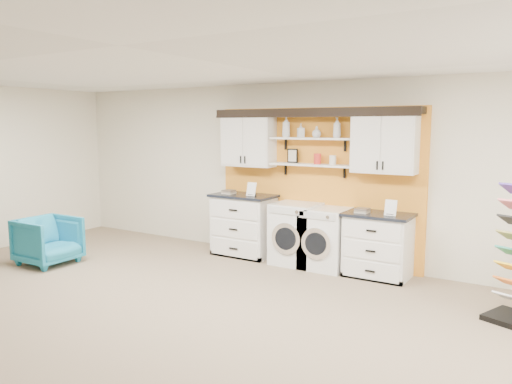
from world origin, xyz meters
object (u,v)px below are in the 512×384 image
Objects in this scene: armchair at (48,241)px; base_cabinet_right at (378,245)px; dryer at (326,238)px; base_cabinet_left at (244,225)px; washer at (296,233)px.

base_cabinet_right is at bearing -66.60° from armchair.
armchair is (-3.72, -2.05, -0.09)m from dryer.
base_cabinet_right is (2.26, 0.00, -0.05)m from base_cabinet_left.
armchair is (-2.26, -2.05, -0.14)m from base_cabinet_left.
base_cabinet_left is 1.29× the size of armchair.
base_cabinet_right is 0.98× the size of washer.
washer is at bearing -179.85° from base_cabinet_right.
base_cabinet_right is at bearing 0.00° from base_cabinet_left.
base_cabinet_right is 0.80m from dryer.
armchair is at bearing -151.20° from dryer.
dryer is (0.49, 0.00, -0.02)m from washer.
base_cabinet_left reaches higher than dryer.
washer reaches higher than base_cabinet_right.
washer is 1.03× the size of dryer.
base_cabinet_left is 3.06m from armchair.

